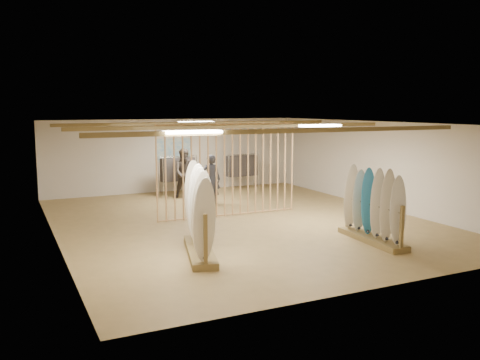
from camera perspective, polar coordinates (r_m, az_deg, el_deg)
name	(u,v)px	position (r m, az deg, el deg)	size (l,w,h in m)	color
floor	(240,221)	(14.63, 0.00, -4.66)	(12.00, 12.00, 0.00)	#A0824D
ceiling	(240,123)	(14.27, 0.00, 6.37)	(12.00, 12.00, 0.00)	#999791
wall_back	(174,155)	(19.94, -7.40, 2.78)	(12.00, 12.00, 0.00)	beige
wall_front	(384,212)	(9.39, 15.89, -3.48)	(12.00, 12.00, 0.00)	beige
wall_left	(53,184)	(13.07, -20.23, -0.46)	(12.00, 12.00, 0.00)	beige
wall_right	(379,165)	(17.11, 15.32, 1.68)	(12.00, 12.00, 0.00)	beige
ceiling_slats	(240,126)	(14.28, 0.00, 6.05)	(9.50, 6.12, 0.10)	olive
light_panels	(240,126)	(14.27, 0.00, 6.13)	(1.20, 0.35, 0.06)	white
bamboo_partition	(229,170)	(15.11, -1.30, 1.14)	(4.45, 0.05, 2.78)	tan
poster	(174,150)	(19.90, -7.39, 3.35)	(1.40, 0.03, 0.90)	#3580BC
rack_left	(200,225)	(11.26, -4.57, -5.11)	(1.13, 2.46, 1.94)	olive
rack_right	(373,217)	(12.73, 14.66, -4.02)	(0.63, 2.26, 1.81)	olive
clothing_rack_a	(178,169)	(18.95, -7.01, 1.20)	(1.38, 0.56, 1.49)	silver
clothing_rack_b	(242,166)	(20.25, 0.19, 1.62)	(1.35, 0.41, 1.44)	silver
shopper_a	(211,176)	(17.14, -3.25, 0.45)	(0.69, 0.47, 1.90)	#2A2B32
shopper_b	(185,170)	(18.22, -6.17, 1.09)	(0.98, 0.77, 2.04)	#312A26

